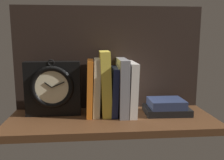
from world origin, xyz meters
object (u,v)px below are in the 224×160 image
at_px(book_orange_pandolfini, 90,88).
at_px(book_cream_twain, 97,87).
at_px(book_navy_bierce, 114,91).
at_px(book_gray_chess, 122,87).
at_px(book_stack_side, 166,107).
at_px(book_yellow_seinlanguage, 105,83).
at_px(book_white_catcher, 131,88).
at_px(framed_clock, 53,88).

distance_m(book_orange_pandolfini, book_cream_twain, 0.03).
distance_m(book_navy_bierce, book_gray_chess, 0.03).
height_order(book_orange_pandolfini, book_stack_side, book_orange_pandolfini).
bearing_deg(book_yellow_seinlanguage, book_navy_bierce, 0.00).
relative_size(book_yellow_seinlanguage, book_white_catcher, 1.21).
distance_m(book_navy_bierce, book_stack_side, 0.21).
height_order(book_gray_chess, framed_clock, framed_clock).
relative_size(book_cream_twain, framed_clock, 1.00).
bearing_deg(book_white_catcher, book_navy_bierce, 180.00).
bearing_deg(book_navy_bierce, book_orange_pandolfini, 180.00).
bearing_deg(book_yellow_seinlanguage, book_stack_side, -4.05).
relative_size(book_orange_pandolfini, book_cream_twain, 0.98).
relative_size(book_cream_twain, book_white_catcher, 1.07).
distance_m(book_orange_pandolfini, book_white_catcher, 0.16).
bearing_deg(framed_clock, book_yellow_seinlanguage, -0.07).
distance_m(book_orange_pandolfini, framed_clock, 0.14).
bearing_deg(framed_clock, book_white_catcher, -0.05).
relative_size(book_navy_bierce, book_stack_side, 1.04).
xyz_separation_m(book_orange_pandolfini, book_gray_chess, (0.12, 0.00, 0.00)).
height_order(book_orange_pandolfini, book_navy_bierce, book_orange_pandolfini).
height_order(book_cream_twain, book_navy_bierce, book_cream_twain).
relative_size(book_orange_pandolfini, book_yellow_seinlanguage, 0.86).
relative_size(book_orange_pandolfini, book_stack_side, 1.20).
bearing_deg(book_orange_pandolfini, book_stack_side, -3.24).
bearing_deg(book_yellow_seinlanguage, framed_clock, 179.93).
bearing_deg(book_white_catcher, book_orange_pandolfini, 180.00).
distance_m(book_yellow_seinlanguage, framed_clock, 0.20).
bearing_deg(book_stack_side, book_white_catcher, 173.08).
bearing_deg(book_yellow_seinlanguage, book_white_catcher, 0.00).
distance_m(book_cream_twain, book_yellow_seinlanguage, 0.04).
height_order(book_cream_twain, book_white_catcher, book_cream_twain).
xyz_separation_m(framed_clock, book_stack_side, (0.43, -0.02, -0.08)).
bearing_deg(book_orange_pandolfini, book_gray_chess, 0.00).
xyz_separation_m(book_cream_twain, book_navy_bierce, (0.07, 0.00, -0.02)).
xyz_separation_m(book_navy_bierce, framed_clock, (-0.23, 0.00, 0.01)).
distance_m(framed_clock, book_stack_side, 0.44).
height_order(book_cream_twain, framed_clock, same).
distance_m(book_cream_twain, book_stack_side, 0.28).
height_order(book_cream_twain, book_gray_chess, book_cream_twain).
bearing_deg(book_white_catcher, framed_clock, 179.95).
distance_m(book_navy_bierce, framed_clock, 0.23).
xyz_separation_m(book_gray_chess, framed_clock, (-0.26, 0.00, -0.00)).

